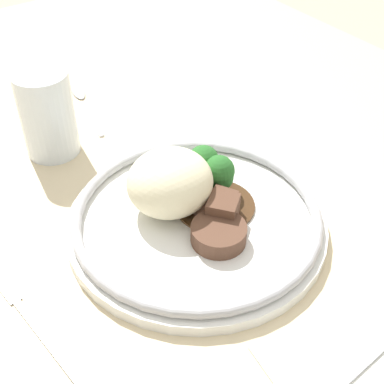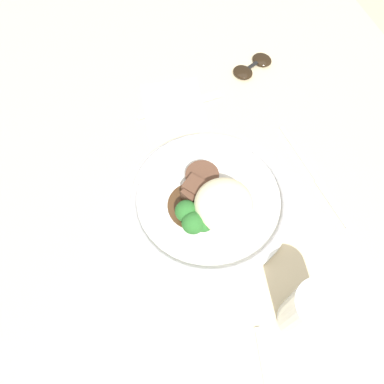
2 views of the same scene
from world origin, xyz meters
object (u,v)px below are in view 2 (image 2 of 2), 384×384
(fork, at_px, (188,103))
(knife, at_px, (315,178))
(juice_glass, at_px, (309,313))
(sunglasses, at_px, (253,66))
(plate, at_px, (209,201))

(fork, xyz_separation_m, knife, (0.23, 0.17, -0.00))
(juice_glass, xyz_separation_m, sunglasses, (-0.51, 0.12, -0.04))
(plate, relative_size, fork, 1.60)
(juice_glass, relative_size, knife, 0.49)
(plate, distance_m, juice_glass, 0.23)
(plate, distance_m, sunglasses, 0.35)
(fork, bearing_deg, juice_glass, -89.62)
(juice_glass, bearing_deg, sunglasses, 166.47)
(knife, bearing_deg, sunglasses, 175.41)
(knife, bearing_deg, fork, -150.08)
(plate, distance_m, knife, 0.20)
(plate, height_order, knife, plate)
(plate, xyz_separation_m, sunglasses, (-0.29, 0.20, -0.02))
(plate, bearing_deg, juice_glass, 18.43)
(knife, xyz_separation_m, sunglasses, (-0.29, -0.01, 0.01))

